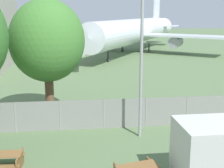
{
  "coord_description": "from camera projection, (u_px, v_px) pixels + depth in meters",
  "views": [
    {
      "loc": [
        -1.57,
        -6.54,
        6.8
      ],
      "look_at": [
        0.85,
        13.92,
        2.0
      ],
      "focal_mm": 50.0,
      "sensor_mm": 36.0,
      "label": 1
    }
  ],
  "objects": [
    {
      "name": "light_mast",
      "position": [
        142.0,
        42.0,
        16.25
      ],
      "size": [
        0.44,
        0.44,
        8.71
      ],
      "color": "#99999E",
      "rests_on": "ground"
    },
    {
      "name": "perimeter_fence",
      "position": [
        104.0,
        114.0,
        18.4
      ],
      "size": [
        56.07,
        0.07,
        1.79
      ],
      "color": "gray",
      "rests_on": "ground"
    },
    {
      "name": "airplane",
      "position": [
        133.0,
        32.0,
        51.54
      ],
      "size": [
        29.07,
        35.92,
        11.62
      ],
      "rotation": [
        0.0,
        0.0,
        -2.1
      ],
      "color": "white",
      "rests_on": "ground"
    },
    {
      "name": "picnic_bench_open_grass",
      "position": [
        0.0,
        160.0,
        13.62
      ],
      "size": [
        1.94,
        1.47,
        0.76
      ],
      "rotation": [
        0.0,
        0.0,
        -0.04
      ],
      "color": "brown",
      "rests_on": "ground"
    },
    {
      "name": "tree_left_of_cabin",
      "position": [
        47.0,
        41.0,
        19.08
      ],
      "size": [
        4.62,
        4.62,
        7.61
      ],
      "color": "brown",
      "rests_on": "ground"
    }
  ]
}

